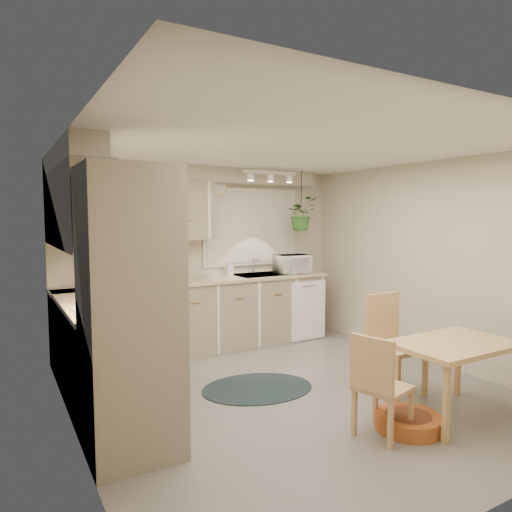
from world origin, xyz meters
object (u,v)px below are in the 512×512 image
dining_table (453,379)px  microwave (292,262)px  pet_bed (408,422)px  chair_back (397,345)px  chair_left (383,384)px  braided_rug (257,388)px

dining_table → microwave: size_ratio=2.20×
dining_table → pet_bed: (-0.53, 0.01, -0.27)m
chair_back → pet_bed: 0.89m
chair_left → dining_table: bearing=72.1°
chair_back → microwave: microwave is taller
chair_back → braided_rug: bearing=-35.1°
chair_left → pet_bed: size_ratio=1.54×
dining_table → braided_rug: size_ratio=0.92×
chair_left → braided_rug: size_ratio=0.73×
dining_table → chair_left: (-0.79, 0.05, 0.08)m
chair_left → chair_back: chair_back is taller
braided_rug → dining_table: bearing=-50.5°
braided_rug → chair_back: bearing=-35.1°
microwave → chair_left: bearing=-106.2°
chair_left → chair_back: (0.76, 0.56, 0.07)m
dining_table → microwave: 2.96m
pet_bed → braided_rug: bearing=114.2°
chair_back → pet_bed: (-0.50, -0.60, -0.42)m
chair_left → microwave: size_ratio=1.73×
pet_bed → chair_back: bearing=49.9°
braided_rug → pet_bed: pet_bed is taller
pet_bed → microwave: size_ratio=1.12×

